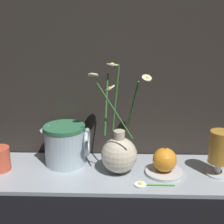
% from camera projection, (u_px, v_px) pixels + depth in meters
% --- Properties ---
extents(ground_plane, '(6.00, 6.00, 0.00)m').
position_uv_depth(ground_plane, '(109.00, 175.00, 0.99)').
color(ground_plane, black).
extents(shelf, '(0.88, 0.26, 0.01)m').
position_uv_depth(shelf, '(109.00, 173.00, 0.99)').
color(shelf, '#9EA8B2').
rests_on(shelf, ground_plane).
extents(vase_with_flowers, '(0.19, 0.18, 0.34)m').
position_uv_depth(vase_with_flowers, '(119.00, 153.00, 0.97)').
color(vase_with_flowers, beige).
rests_on(vase_with_flowers, shelf).
extents(ceramic_pitcher, '(0.16, 0.13, 0.15)m').
position_uv_depth(ceramic_pitcher, '(66.00, 143.00, 1.02)').
color(ceramic_pitcher, silver).
rests_on(ceramic_pitcher, shelf).
extents(tea_glass, '(0.07, 0.07, 0.14)m').
position_uv_depth(tea_glass, '(220.00, 149.00, 0.94)').
color(tea_glass, silver).
rests_on(tea_glass, shelf).
extents(saucer_plate, '(0.12, 0.12, 0.01)m').
position_uv_depth(saucer_plate, '(164.00, 172.00, 0.97)').
color(saucer_plate, silver).
rests_on(saucer_plate, shelf).
extents(orange_fruit, '(0.08, 0.08, 0.08)m').
position_uv_depth(orange_fruit, '(165.00, 160.00, 0.96)').
color(orange_fruit, orange).
rests_on(orange_fruit, saucer_plate).
extents(loose_daisy, '(0.12, 0.04, 0.01)m').
position_uv_depth(loose_daisy, '(145.00, 185.00, 0.91)').
color(loose_daisy, '#4C8E3D').
rests_on(loose_daisy, shelf).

